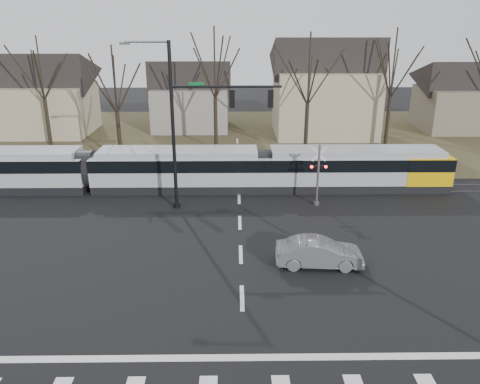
{
  "coord_description": "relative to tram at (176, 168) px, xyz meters",
  "views": [
    {
      "loc": [
        -0.31,
        -15.32,
        11.21
      ],
      "look_at": [
        0.0,
        9.0,
        2.3
      ],
      "focal_mm": 35.0,
      "sensor_mm": 36.0,
      "label": 1
    }
  ],
  "objects": [
    {
      "name": "ground",
      "position": [
        4.37,
        -16.0,
        -1.57
      ],
      "size": [
        140.0,
        140.0,
        0.0
      ],
      "primitive_type": "plane",
      "color": "black"
    },
    {
      "name": "grass_verge",
      "position": [
        4.37,
        16.0,
        -1.57
      ],
      "size": [
        140.0,
        28.0,
        0.01
      ],
      "primitive_type": "cube",
      "color": "#38331E",
      "rests_on": "ground"
    },
    {
      "name": "stop_line",
      "position": [
        4.37,
        -17.8,
        -1.57
      ],
      "size": [
        28.0,
        0.35,
        0.01
      ],
      "primitive_type": "cube",
      "color": "silver",
      "rests_on": "ground"
    },
    {
      "name": "lane_dashes",
      "position": [
        4.37,
        -0.0,
        -1.57
      ],
      "size": [
        0.18,
        30.0,
        0.01
      ],
      "color": "silver",
      "rests_on": "ground"
    },
    {
      "name": "rail_pair",
      "position": [
        4.37,
        -0.2,
        -1.54
      ],
      "size": [
        90.0,
        1.52,
        0.06
      ],
      "color": "#59595E",
      "rests_on": "ground"
    },
    {
      "name": "tram",
      "position": [
        0.0,
        0.0,
        0.0
      ],
      "size": [
        38.12,
        2.83,
        2.89
      ],
      "color": "gray",
      "rests_on": "ground"
    },
    {
      "name": "sedan",
      "position": [
        8.14,
        -11.18,
        -0.89
      ],
      "size": [
        1.96,
        4.35,
        1.37
      ],
      "primitive_type": "imported",
      "rotation": [
        0.0,
        0.0,
        1.51
      ],
      "color": "slate",
      "rests_on": "ground"
    },
    {
      "name": "signal_pole_far",
      "position": [
        1.96,
        -3.5,
        4.13
      ],
      "size": [
        9.28,
        0.44,
        10.2
      ],
      "color": "black",
      "rests_on": "ground"
    },
    {
      "name": "rail_crossing_signal",
      "position": [
        9.37,
        -3.21,
        0.31
      ],
      "size": [
        1.08,
        0.36,
        4.0
      ],
      "color": "#59595B",
      "rests_on": "ground"
    },
    {
      "name": "tree_row",
      "position": [
        6.37,
        10.0,
        3.43
      ],
      "size": [
        59.2,
        7.2,
        10.0
      ],
      "color": "black",
      "rests_on": "ground"
    },
    {
      "name": "house_a",
      "position": [
        -15.63,
        18.0,
        2.89
      ],
      "size": [
        9.72,
        8.64,
        8.6
      ],
      "color": "gray",
      "rests_on": "ground"
    },
    {
      "name": "house_b",
      "position": [
        -0.63,
        20.0,
        2.39
      ],
      "size": [
        8.64,
        7.56,
        7.65
      ],
      "color": "slate",
      "rests_on": "ground"
    },
    {
      "name": "house_c",
      "position": [
        13.37,
        17.0,
        3.66
      ],
      "size": [
        10.8,
        8.64,
        10.1
      ],
      "color": "gray",
      "rests_on": "ground"
    },
    {
      "name": "house_d",
      "position": [
        28.37,
        19.0,
        2.39
      ],
      "size": [
        8.64,
        7.56,
        7.65
      ],
      "color": "#645A4A",
      "rests_on": "ground"
    }
  ]
}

